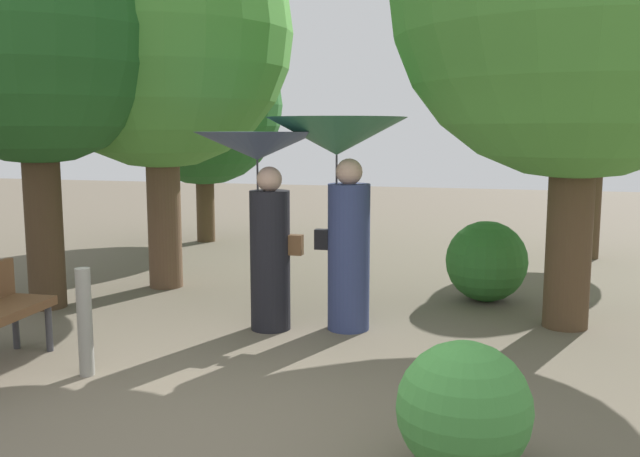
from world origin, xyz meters
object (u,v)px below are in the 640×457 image
(person_right, at_px, (340,169))
(tree_mid_left, at_px, (32,8))
(person_left, at_px, (262,187))
(tree_near_left, at_px, (158,11))
(tree_mid_right, at_px, (597,104))
(tree_far_back, at_px, (203,93))
(path_marker_post, at_px, (85,322))

(person_right, bearing_deg, tree_mid_left, 86.18)
(person_left, xyz_separation_m, person_right, (0.74, 0.20, 0.17))
(tree_mid_left, bearing_deg, tree_near_left, 58.51)
(person_right, distance_m, tree_mid_right, 5.63)
(tree_near_left, bearing_deg, tree_mid_right, 33.06)
(person_right, height_order, tree_near_left, tree_near_left)
(tree_mid_left, distance_m, tree_far_back, 4.84)
(person_right, height_order, tree_mid_left, tree_mid_left)
(tree_near_left, relative_size, path_marker_post, 5.96)
(person_left, bearing_deg, path_marker_post, 146.00)
(person_left, height_order, tree_mid_right, tree_mid_right)
(tree_near_left, xyz_separation_m, tree_mid_right, (5.43, 3.54, -1.03))
(tree_near_left, height_order, tree_far_back, tree_near_left)
(tree_mid_right, distance_m, path_marker_post, 8.26)
(tree_mid_right, xyz_separation_m, tree_far_back, (-6.47, -0.05, 0.24))
(tree_mid_right, bearing_deg, path_marker_post, -124.27)
(tree_far_back, distance_m, path_marker_post, 7.21)
(tree_mid_left, distance_m, path_marker_post, 3.76)
(person_right, xyz_separation_m, tree_mid_right, (2.85, 4.79, 0.78))
(tree_near_left, distance_m, tree_far_back, 3.73)
(person_left, height_order, tree_near_left, tree_near_left)
(tree_mid_right, bearing_deg, tree_near_left, -146.94)
(tree_mid_right, height_order, path_marker_post, tree_mid_right)
(person_right, bearing_deg, path_marker_post, 133.33)
(tree_mid_left, bearing_deg, person_right, 0.73)
(tree_near_left, xyz_separation_m, tree_mid_left, (-0.79, -1.30, -0.14))
(tree_mid_right, bearing_deg, tree_mid_left, -142.19)
(person_left, distance_m, person_right, 0.78)
(person_left, relative_size, tree_mid_right, 0.56)
(person_left, xyz_separation_m, path_marker_post, (-0.93, -1.65, -0.99))
(person_right, bearing_deg, tree_far_back, 32.81)
(tree_mid_right, bearing_deg, person_left, -125.75)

